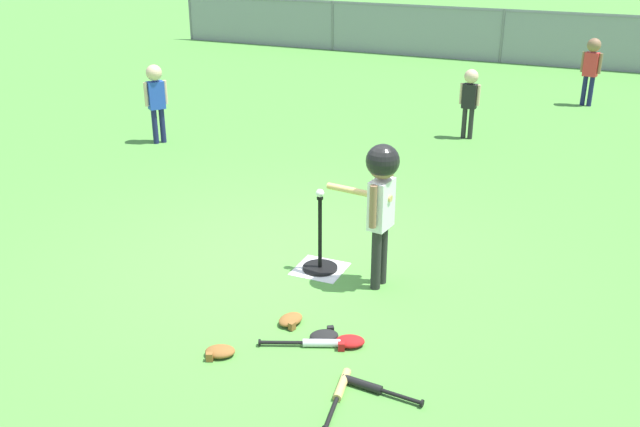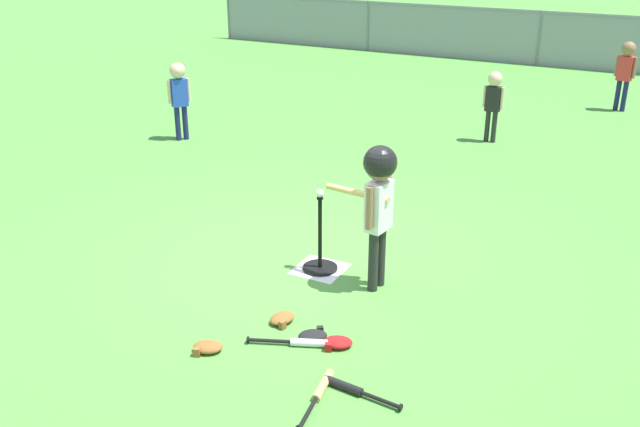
% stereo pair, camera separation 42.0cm
% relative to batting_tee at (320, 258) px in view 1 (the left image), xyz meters
% --- Properties ---
extents(ground_plane, '(60.00, 60.00, 0.00)m').
position_rel_batting_tee_xyz_m(ground_plane, '(-0.34, -0.01, -0.11)').
color(ground_plane, '#51933D').
extents(home_plate, '(0.44, 0.44, 0.01)m').
position_rel_batting_tee_xyz_m(home_plate, '(0.00, -0.00, -0.11)').
color(home_plate, white).
rests_on(home_plate, ground_plane).
extents(batting_tee, '(0.32, 0.32, 0.71)m').
position_rel_batting_tee_xyz_m(batting_tee, '(0.00, 0.00, 0.00)').
color(batting_tee, black).
rests_on(batting_tee, ground_plane).
extents(baseball_on_tee, '(0.07, 0.07, 0.07)m').
position_rel_batting_tee_xyz_m(baseball_on_tee, '(0.00, -0.00, 0.63)').
color(baseball_on_tee, white).
rests_on(baseball_on_tee, batting_tee).
extents(batter_child, '(0.65, 0.36, 1.28)m').
position_rel_batting_tee_xyz_m(batter_child, '(0.58, -0.07, 0.80)').
color(batter_child, '#262626').
rests_on(batter_child, ground_plane).
extents(fielder_deep_left, '(0.30, 0.20, 1.00)m').
position_rel_batting_tee_xyz_m(fielder_deep_left, '(0.29, 4.65, 0.53)').
color(fielder_deep_left, '#262626').
rests_on(fielder_deep_left, ground_plane).
extents(fielder_near_right, '(0.24, 0.28, 1.11)m').
position_rel_batting_tee_xyz_m(fielder_near_right, '(-3.65, 2.69, 0.60)').
color(fielder_near_right, '#191E4C').
rests_on(fielder_near_right, ground_plane).
extents(fielder_deep_right, '(0.33, 0.22, 1.13)m').
position_rel_batting_tee_xyz_m(fielder_deep_right, '(1.72, 7.38, 0.61)').
color(fielder_deep_right, '#191E4C').
rests_on(fielder_deep_right, ground_plane).
extents(spare_bat_silver, '(0.63, 0.30, 0.06)m').
position_rel_batting_tee_xyz_m(spare_bat_silver, '(0.47, -1.17, -0.08)').
color(spare_bat_silver, silver).
rests_on(spare_bat_silver, ground_plane).
extents(spare_bat_wood, '(0.15, 0.63, 0.06)m').
position_rel_batting_tee_xyz_m(spare_bat_wood, '(0.86, -1.63, -0.08)').
color(spare_bat_wood, '#DBB266').
rests_on(spare_bat_wood, ground_plane).
extents(spare_bat_black, '(0.59, 0.10, 0.06)m').
position_rel_batting_tee_xyz_m(spare_bat_black, '(1.03, -1.51, -0.08)').
color(spare_bat_black, black).
rests_on(spare_bat_black, ground_plane).
extents(glove_by_plate, '(0.27, 0.26, 0.07)m').
position_rel_batting_tee_xyz_m(glove_by_plate, '(0.50, -1.06, -0.08)').
color(glove_by_plate, black).
rests_on(glove_by_plate, ground_plane).
extents(glove_near_bats, '(0.26, 0.24, 0.07)m').
position_rel_batting_tee_xyz_m(glove_near_bats, '(0.70, -1.05, -0.08)').
color(glove_near_bats, '#B21919').
rests_on(glove_near_bats, ground_plane).
extents(glove_tossed_aside, '(0.21, 0.25, 0.07)m').
position_rel_batting_tee_xyz_m(glove_tossed_aside, '(0.16, -0.95, -0.08)').
color(glove_tossed_aside, brown).
rests_on(glove_tossed_aside, ground_plane).
extents(glove_outfield_drop, '(0.26, 0.24, 0.07)m').
position_rel_batting_tee_xyz_m(glove_outfield_drop, '(-0.12, -1.56, -0.08)').
color(glove_outfield_drop, brown).
rests_on(glove_outfield_drop, ground_plane).
extents(outfield_fence, '(16.06, 0.06, 1.15)m').
position_rel_batting_tee_xyz_m(outfield_fence, '(-0.34, 10.71, 0.50)').
color(outfield_fence, slate).
rests_on(outfield_fence, ground_plane).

